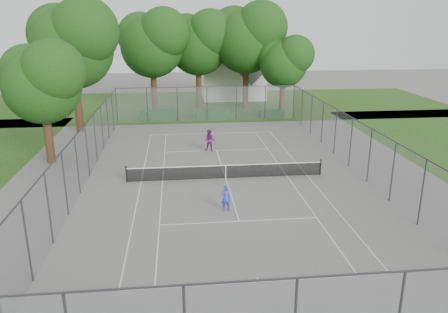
{
  "coord_description": "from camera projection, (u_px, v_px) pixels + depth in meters",
  "views": [
    {
      "loc": [
        -3.01,
        -26.74,
        10.03
      ],
      "look_at": [
        0.0,
        1.0,
        1.2
      ],
      "focal_mm": 35.0,
      "sensor_mm": 36.0,
      "label": 1
    }
  ],
  "objects": [
    {
      "name": "hedge_mid",
      "position": [
        212.0,
        114.0,
        45.62
      ],
      "size": [
        3.34,
        0.95,
        1.05
      ],
      "primitive_type": "cube",
      "color": "#144117",
      "rests_on": "ground"
    },
    {
      "name": "girl_player",
      "position": [
        226.0,
        198.0,
        23.7
      ],
      "size": [
        0.6,
        0.45,
        1.47
      ],
      "primitive_type": "imported",
      "rotation": [
        0.0,
        0.0,
        3.34
      ],
      "color": "#363BCB",
      "rests_on": "ground"
    },
    {
      "name": "house",
      "position": [
        233.0,
        68.0,
        56.62
      ],
      "size": [
        7.92,
        6.14,
        9.86
      ],
      "color": "silver",
      "rests_on": "ground"
    },
    {
      "name": "woman_player",
      "position": [
        210.0,
        140.0,
        34.33
      ],
      "size": [
        1.02,
        0.9,
        1.75
      ],
      "primitive_type": "imported",
      "rotation": [
        0.0,
        0.0,
        -0.33
      ],
      "color": "#6B235E",
      "rests_on": "ground"
    },
    {
      "name": "tennis_net",
      "position": [
        226.0,
        171.0,
        28.52
      ],
      "size": [
        12.87,
        0.1,
        1.1
      ],
      "color": "black",
      "rests_on": "ground"
    },
    {
      "name": "tree_far_right",
      "position": [
        285.0,
        60.0,
        46.68
      ],
      "size": [
        5.89,
        5.38,
        8.47
      ],
      "color": "#3A2215",
      "rests_on": "ground"
    },
    {
      "name": "tree_side_back",
      "position": [
        73.0,
        41.0,
        37.99
      ],
      "size": [
        8.29,
        7.57,
        11.92
      ],
      "color": "#3A2215",
      "rests_on": "ground"
    },
    {
      "name": "grass_far",
      "position": [
        202.0,
        105.0,
        53.32
      ],
      "size": [
        60.0,
        20.0,
        0.0
      ],
      "primitive_type": "cube",
      "color": "#234714",
      "rests_on": "ground"
    },
    {
      "name": "tree_far_left",
      "position": [
        153.0,
        41.0,
        46.97
      ],
      "size": [
        7.86,
        7.17,
        11.29
      ],
      "color": "#3A2215",
      "rests_on": "ground"
    },
    {
      "name": "hedge_left",
      "position": [
        159.0,
        115.0,
        45.26
      ],
      "size": [
        3.97,
        1.19,
        0.99
      ],
      "primitive_type": "cube",
      "color": "#144117",
      "rests_on": "ground"
    },
    {
      "name": "hedge_right",
      "position": [
        272.0,
        114.0,
        46.32
      ],
      "size": [
        2.62,
        0.96,
        0.79
      ],
      "primitive_type": "cube",
      "color": "#144117",
      "rests_on": "ground"
    },
    {
      "name": "court_markings",
      "position": [
        226.0,
        178.0,
        28.68
      ],
      "size": [
        11.03,
        23.83,
        0.01
      ],
      "color": "silver",
      "rests_on": "ground"
    },
    {
      "name": "tree_far_midright",
      "position": [
        247.0,
        35.0,
        48.65
      ],
      "size": [
        8.35,
        7.63,
        12.01
      ],
      "color": "#3A2215",
      "rests_on": "ground"
    },
    {
      "name": "ground",
      "position": [
        226.0,
        178.0,
        28.68
      ],
      "size": [
        120.0,
        120.0,
        0.0
      ],
      "primitive_type": "plane",
      "color": "#605E5C",
      "rests_on": "ground"
    },
    {
      "name": "tree_side_front",
      "position": [
        42.0,
        79.0,
        29.95
      ],
      "size": [
        6.14,
        5.61,
        8.83
      ],
      "color": "#3A2215",
      "rests_on": "ground"
    },
    {
      "name": "tree_far_midleft",
      "position": [
        199.0,
        41.0,
        49.38
      ],
      "size": [
        7.76,
        7.08,
        11.15
      ],
      "color": "#3A2215",
      "rests_on": "ground"
    },
    {
      "name": "perimeter_fence",
      "position": [
        226.0,
        152.0,
        28.13
      ],
      "size": [
        18.08,
        34.08,
        3.52
      ],
      "color": "#38383D",
      "rests_on": "ground"
    }
  ]
}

